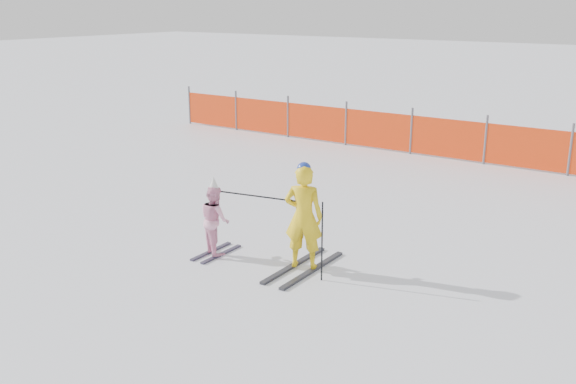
# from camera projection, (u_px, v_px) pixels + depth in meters

# --- Properties ---
(ground) EXTENTS (120.00, 120.00, 0.00)m
(ground) POSITION_uv_depth(u_px,v_px,m) (270.00, 260.00, 10.18)
(ground) COLOR white
(ground) RESTS_ON ground
(adult) EXTENTS (0.68, 1.67, 1.69)m
(adult) POSITION_uv_depth(u_px,v_px,m) (304.00, 217.00, 9.60)
(adult) COLOR black
(adult) RESTS_ON ground
(child) EXTENTS (0.67, 0.94, 1.30)m
(child) POSITION_uv_depth(u_px,v_px,m) (215.00, 219.00, 10.26)
(child) COLOR black
(child) RESTS_ON ground
(ski_poles) EXTENTS (1.85, 0.26, 1.21)m
(ski_poles) POSITION_uv_depth(u_px,v_px,m) (288.00, 218.00, 9.55)
(ski_poles) COLOR black
(ski_poles) RESTS_ON ground
(safety_fence) EXTENTS (14.82, 0.06, 1.25)m
(safety_fence) POSITION_uv_depth(u_px,v_px,m) (389.00, 131.00, 17.47)
(safety_fence) COLOR #595960
(safety_fence) RESTS_ON ground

